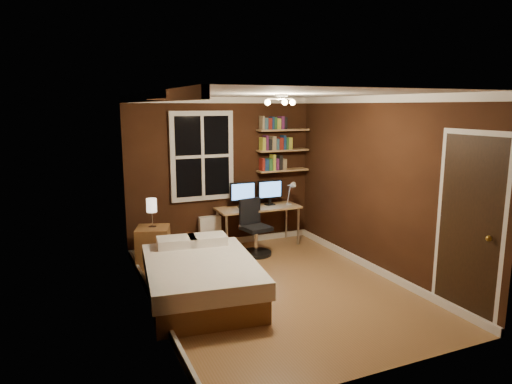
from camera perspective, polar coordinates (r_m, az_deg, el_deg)
name	(u,v)px	position (r m, az deg, el deg)	size (l,w,h in m)	color
floor	(276,288)	(6.13, 2.55, -11.93)	(4.20, 4.20, 0.00)	olive
wall_back	(222,173)	(7.67, -4.28, 2.39)	(3.20, 0.04, 2.50)	black
wall_left	(149,206)	(5.27, -13.18, -1.71)	(0.04, 4.20, 2.50)	black
wall_right	(380,186)	(6.61, 15.20, 0.70)	(0.04, 4.20, 2.50)	black
ceiling	(278,94)	(5.66, 2.76, 12.15)	(3.20, 4.20, 0.02)	white
window	(202,156)	(7.50, -6.75, 4.46)	(1.06, 0.06, 1.46)	silver
door	(468,229)	(5.56, 25.00, -4.19)	(0.03, 0.82, 2.05)	black
door_knob	(489,238)	(5.35, 27.09, -5.20)	(0.06, 0.06, 0.06)	gold
ceiling_fixture	(282,102)	(5.56, 3.22, 11.14)	(0.44, 0.44, 0.18)	beige
bookshelf_lower	(283,170)	(7.98, 3.35, 2.73)	(0.92, 0.22, 0.03)	#977249
books_row_lower	(283,163)	(7.97, 3.36, 3.65)	(0.42, 0.16, 0.23)	maroon
bookshelf_middle	(283,150)	(7.94, 3.38, 5.23)	(0.92, 0.22, 0.03)	#977249
books_row_middle	(283,143)	(7.93, 3.39, 6.16)	(0.54, 0.16, 0.23)	navy
bookshelf_upper	(283,130)	(7.92, 3.41, 7.75)	(0.92, 0.22, 0.03)	#977249
books_row_upper	(283,122)	(7.91, 3.42, 8.69)	(0.48, 0.16, 0.23)	#285F2D
bed	(201,278)	(5.76, -6.90, -10.68)	(1.52, 1.96, 0.62)	brown
nightstand	(153,246)	(7.02, -12.71, -6.66)	(0.47, 0.47, 0.59)	brown
bedside_lamp	(152,213)	(6.88, -12.89, -2.59)	(0.15, 0.15, 0.43)	#EFE3CC
radiator	(210,232)	(7.70, -5.78, -5.04)	(0.36, 0.13, 0.55)	silver
desk	(258,210)	(7.72, 0.28, -2.32)	(1.42, 0.53, 0.68)	#977249
monitor_left	(243,195)	(7.64, -1.66, -0.35)	(0.45, 0.12, 0.43)	black
monitor_right	(270,193)	(7.83, 1.75, -0.07)	(0.45, 0.12, 0.43)	black
desk_lamp	(291,193)	(7.81, 4.41, -0.10)	(0.14, 0.32, 0.44)	silver
office_chair	(255,234)	(7.34, -0.18, -5.32)	(0.49, 0.49, 0.90)	black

